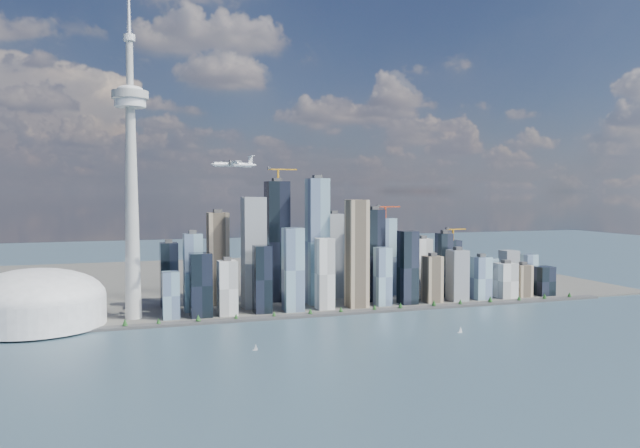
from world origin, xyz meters
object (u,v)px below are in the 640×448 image
object	(u,v)px
airplane	(234,164)
sailboat_east	(460,331)
sailboat_west	(255,348)
needle_tower	(131,172)
dome_stadium	(36,302)

from	to	relation	value
airplane	sailboat_east	world-z (taller)	airplane
sailboat_west	sailboat_east	world-z (taller)	sailboat_east
needle_tower	airplane	xyz separation A→B (m)	(147.21, -80.26, 10.49)
needle_tower	dome_stadium	bearing A→B (deg)	-175.91
airplane	sailboat_east	distance (m)	417.85
needle_tower	dome_stadium	xyz separation A→B (m)	(-140.00, -10.00, -196.40)
needle_tower	sailboat_east	world-z (taller)	needle_tower
dome_stadium	sailboat_east	distance (m)	631.47
dome_stadium	sailboat_west	size ratio (longest dim) A/B	20.92
airplane	sailboat_east	bearing A→B (deg)	-37.51
sailboat_west	needle_tower	bearing A→B (deg)	139.92
needle_tower	airplane	size ratio (longest dim) A/B	7.49
airplane	sailboat_east	xyz separation A→B (m)	(299.19, -161.18, -243.11)
needle_tower	sailboat_west	world-z (taller)	needle_tower
sailboat_west	sailboat_east	xyz separation A→B (m)	(303.34, 4.62, 0.14)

